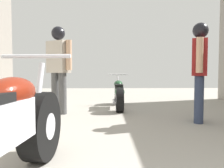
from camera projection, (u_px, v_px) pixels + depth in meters
The scene contains 4 objects.
ground_plane at pixel (129, 131), 3.49m from camera, with size 17.46×17.46×0.00m, color #9E998E.
motorcycle_black_naked at pixel (119, 94), 5.68m from camera, with size 0.52×1.75×0.82m.
mechanic_in_blue at pixel (200, 63), 4.07m from camera, with size 0.40×0.66×1.73m.
mechanic_with_helmet at pixel (59, 62), 4.90m from camera, with size 0.65×0.50×1.82m.
Camera 1 is at (-0.33, 0.20, 0.90)m, focal length 37.65 mm.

